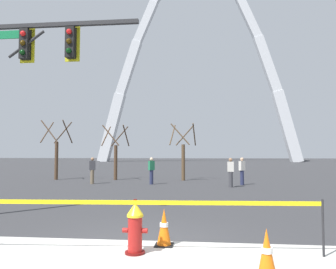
# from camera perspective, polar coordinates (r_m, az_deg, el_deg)

# --- Properties ---
(ground_plane) EXTENTS (240.00, 240.00, 0.00)m
(ground_plane) POSITION_cam_1_polar(r_m,az_deg,el_deg) (6.93, -4.47, -18.60)
(ground_plane) COLOR #333335
(fire_hydrant) EXTENTS (0.46, 0.48, 0.99)m
(fire_hydrant) POSITION_cam_1_polar(r_m,az_deg,el_deg) (6.28, -5.72, -15.81)
(fire_hydrant) COLOR #5E0F0D
(fire_hydrant) RESTS_ON ground
(caution_tape_barrier) EXTENTS (6.70, 0.43, 1.01)m
(caution_tape_barrier) POSITION_cam_1_polar(r_m,az_deg,el_deg) (6.19, -5.57, -13.62)
(caution_tape_barrier) COLOR #232326
(caution_tape_barrier) RESTS_ON ground
(traffic_cone_by_hydrant) EXTENTS (0.36, 0.36, 0.73)m
(traffic_cone_by_hydrant) POSITION_cam_1_polar(r_m,az_deg,el_deg) (6.78, -0.69, -15.83)
(traffic_cone_by_hydrant) COLOR black
(traffic_cone_by_hydrant) RESTS_ON ground
(traffic_cone_mid_sidewalk) EXTENTS (0.36, 0.36, 0.73)m
(traffic_cone_mid_sidewalk) POSITION_cam_1_polar(r_m,az_deg,el_deg) (5.31, 16.75, -19.24)
(traffic_cone_mid_sidewalk) COLOR black
(traffic_cone_mid_sidewalk) RESTS_ON ground
(traffic_signal_gantry) EXTENTS (5.02, 0.44, 6.00)m
(traffic_signal_gantry) POSITION_cam_1_polar(r_m,az_deg,el_deg) (10.80, -24.85, 8.99)
(traffic_signal_gantry) COLOR #232326
(traffic_signal_gantry) RESTS_ON ground
(monument_arch) EXTENTS (45.14, 2.27, 46.74)m
(monument_arch) POSITION_cam_1_polar(r_m,az_deg,el_deg) (75.73, 4.98, 10.90)
(monument_arch) COLOR silver
(monument_arch) RESTS_ON ground
(tree_far_left) EXTENTS (1.90, 1.92, 4.13)m
(tree_far_left) POSITION_cam_1_polar(r_m,az_deg,el_deg) (24.40, -18.76, -3.11)
(tree_far_left) COLOR #473323
(tree_far_left) RESTS_ON ground
(tree_left_mid) EXTENTS (1.75, 1.76, 3.78)m
(tree_left_mid) POSITION_cam_1_polar(r_m,az_deg,el_deg) (23.19, -9.07, -3.63)
(tree_left_mid) COLOR #473323
(tree_left_mid) RESTS_ON ground
(tree_center_left) EXTENTS (1.78, 1.79, 3.84)m
(tree_center_left) POSITION_cam_1_polar(r_m,az_deg,el_deg) (22.46, 2.64, -3.61)
(tree_center_left) COLOR brown
(tree_center_left) RESTS_ON ground
(pedestrian_walking_left) EXTENTS (0.39, 0.37, 1.59)m
(pedestrian_walking_left) POSITION_cam_1_polar(r_m,az_deg,el_deg) (19.72, 12.71, -6.16)
(pedestrian_walking_left) COLOR #232847
(pedestrian_walking_left) RESTS_ON ground
(pedestrian_standing_center) EXTENTS (0.37, 0.27, 1.59)m
(pedestrian_standing_center) POSITION_cam_1_polar(r_m,az_deg,el_deg) (20.47, -12.98, -6.05)
(pedestrian_standing_center) COLOR brown
(pedestrian_standing_center) RESTS_ON ground
(pedestrian_walking_right) EXTENTS (0.35, 0.22, 1.59)m
(pedestrian_walking_right) POSITION_cam_1_polar(r_m,az_deg,el_deg) (18.27, 10.80, -6.42)
(pedestrian_walking_right) COLOR #38383D
(pedestrian_walking_right) RESTS_ON ground
(pedestrian_near_trees) EXTENTS (0.39, 0.38, 1.59)m
(pedestrian_near_trees) POSITION_cam_1_polar(r_m,az_deg,el_deg) (19.66, -2.89, -6.25)
(pedestrian_near_trees) COLOR #232847
(pedestrian_near_trees) RESTS_ON ground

